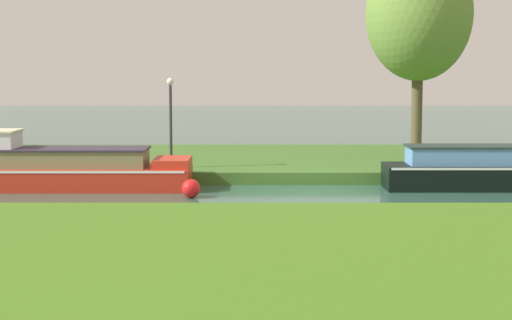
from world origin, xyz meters
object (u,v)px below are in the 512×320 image
Objects in this scene: black_narrowboat at (474,170)px; willow_tree_left at (416,15)px; mooring_post_near at (32,158)px; lamp_post at (168,112)px; red_barge at (43,170)px; channel_buoy at (188,189)px.

willow_tree_left is at bearing 98.69° from black_narrowboat.
black_narrowboat is 14.24m from mooring_post_near.
red_barge is at bearing -149.52° from lamp_post.
channel_buoy is at bearing -31.69° from mooring_post_near.
mooring_post_near is at bearing -162.82° from willow_tree_left.
willow_tree_left is 2.60× the size of lamp_post.
willow_tree_left is at bearing 23.91° from red_barge.
black_narrowboat is at bearing -12.53° from lamp_post.
lamp_post is 4.60m from channel_buoy.
mooring_post_near is 6.34m from channel_buoy.
red_barge is 13.45m from black_narrowboat.
willow_tree_left is at bearing 17.18° from mooring_post_near.
black_narrowboat is at bearing -81.31° from willow_tree_left.
black_narrowboat is 7.02× the size of mooring_post_near.
red_barge is at bearing 158.39° from channel_buoy.
red_barge is 4.60m from lamp_post.
lamp_post is (3.69, 2.17, 1.71)m from red_barge.
mooring_post_near is at bearing 148.31° from channel_buoy.
red_barge reaches higher than black_narrowboat.
black_narrowboat reaches higher than mooring_post_near.
mooring_post_near is 1.54× the size of channel_buoy.
red_barge is 14.70m from willow_tree_left.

